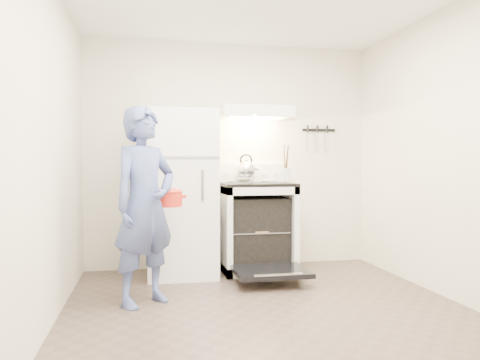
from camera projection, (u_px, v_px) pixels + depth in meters
name	position (u px, v px, depth m)	size (l,w,h in m)	color
floor	(272.00, 315.00, 3.56)	(3.60, 3.60, 0.00)	#4C3D35
back_wall	(230.00, 155.00, 5.28)	(3.20, 0.02, 2.50)	beige
refrigerator	(181.00, 193.00, 4.84)	(0.70, 0.70, 1.70)	silver
stove_body	(257.00, 228.00, 5.04)	(0.76, 0.65, 0.92)	silver
cooktop	(257.00, 184.00, 5.02)	(0.76, 0.65, 0.03)	black
backsplash	(251.00, 173.00, 5.30)	(0.76, 0.07, 0.20)	silver
oven_door	(271.00, 272.00, 4.47)	(0.70, 0.54, 0.04)	black
oven_rack	(257.00, 230.00, 5.04)	(0.60, 0.52, 0.01)	slate
range_hood	(255.00, 113.00, 5.07)	(0.76, 0.50, 0.12)	silver
knife_strip	(319.00, 130.00, 5.47)	(0.40, 0.02, 0.03)	black
pizza_stone	(259.00, 230.00, 4.94)	(0.33, 0.33, 0.02)	#926F4C
tea_kettle	(246.00, 168.00, 5.13)	(0.26, 0.21, 0.31)	silver
utensil_jar	(286.00, 175.00, 4.82)	(0.09, 0.09, 0.13)	silver
person	(145.00, 206.00, 3.83)	(0.59, 0.39, 1.63)	#393E7C
dutch_oven	(167.00, 199.00, 4.10)	(0.34, 0.27, 0.23)	red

